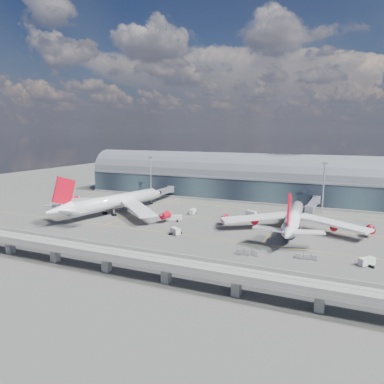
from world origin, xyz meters
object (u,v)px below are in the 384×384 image
at_px(cargo_train_2, 248,253).
at_px(airliner_right, 293,219).
at_px(service_truck_1, 175,231).
at_px(service_truck_2, 174,218).
at_px(service_truck_3, 367,262).
at_px(floodlight_mast_right, 323,186).
at_px(service_truck_0, 65,203).
at_px(service_truck_4, 193,212).
at_px(service_truck_5, 251,213).
at_px(cargo_train_1, 307,257).
at_px(cargo_train_0, 177,258).
at_px(floodlight_mast_left, 151,176).
at_px(airliner_left, 112,202).

bearing_deg(cargo_train_2, airliner_right, -3.49).
bearing_deg(service_truck_1, service_truck_2, 62.02).
bearing_deg(service_truck_3, airliner_right, 174.37).
bearing_deg(floodlight_mast_right, cargo_train_2, -101.50).
distance_m(service_truck_0, cargo_train_2, 123.44).
bearing_deg(service_truck_1, service_truck_3, -61.99).
relative_size(service_truck_0, service_truck_4, 1.42).
distance_m(service_truck_0, service_truck_5, 103.50).
xyz_separation_m(service_truck_0, service_truck_5, (101.98, 17.69, -0.04)).
bearing_deg(service_truck_3, cargo_train_1, -132.60).
bearing_deg(cargo_train_0, cargo_train_1, -77.16).
bearing_deg(service_truck_2, service_truck_0, 56.92).
height_order(service_truck_2, service_truck_5, service_truck_2).
bearing_deg(service_truck_0, service_truck_4, -19.68).
relative_size(floodlight_mast_left, service_truck_4, 5.48).
xyz_separation_m(service_truck_5, cargo_train_2, (14.87, -57.48, -0.44)).
relative_size(service_truck_0, service_truck_1, 1.30).
xyz_separation_m(airliner_left, airliner_right, (87.46, 4.41, -1.03)).
bearing_deg(cargo_train_1, airliner_right, 20.90).
height_order(floodlight_mast_left, cargo_train_1, floodlight_mast_left).
distance_m(service_truck_0, service_truck_2, 72.48).
xyz_separation_m(floodlight_mast_left, service_truck_5, (69.14, -21.14, -12.31)).
bearing_deg(cargo_train_2, floodlight_mast_left, 56.67).
bearing_deg(floodlight_mast_left, cargo_train_2, -43.10).
height_order(service_truck_0, service_truck_3, service_truck_0).
distance_m(service_truck_0, cargo_train_0, 111.52).
bearing_deg(cargo_train_2, service_truck_2, 63.25).
xyz_separation_m(service_truck_3, cargo_train_2, (-36.13, -5.60, -0.42)).
bearing_deg(cargo_train_1, service_truck_2, 69.09).
bearing_deg(service_truck_0, cargo_train_1, -41.47).
distance_m(service_truck_2, cargo_train_2, 55.60).
xyz_separation_m(service_truck_1, cargo_train_0, (14.26, -26.65, -0.60)).
height_order(service_truck_1, cargo_train_0, service_truck_1).
bearing_deg(service_truck_0, airliner_right, -28.26).
distance_m(service_truck_0, service_truck_3, 156.75).
relative_size(floodlight_mast_right, service_truck_0, 3.86).
relative_size(service_truck_4, cargo_train_0, 0.69).
relative_size(cargo_train_0, cargo_train_1, 0.96).
relative_size(service_truck_1, service_truck_5, 0.89).
height_order(service_truck_0, cargo_train_2, service_truck_0).
distance_m(service_truck_5, cargo_train_0, 71.82).
height_order(service_truck_0, service_truck_5, service_truck_0).
distance_m(floodlight_mast_left, service_truck_4, 52.51).
distance_m(floodlight_mast_right, service_truck_4, 66.66).
height_order(service_truck_4, service_truck_5, service_truck_4).
height_order(airliner_left, airliner_right, airliner_left).
relative_size(floodlight_mast_right, service_truck_5, 4.47).
relative_size(floodlight_mast_left, service_truck_0, 3.86).
height_order(airliner_right, service_truck_5, airliner_right).
bearing_deg(floodlight_mast_right, service_truck_3, -74.58).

